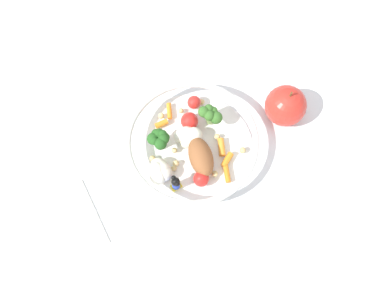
% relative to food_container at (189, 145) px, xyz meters
% --- Properties ---
extents(ground_plane, '(2.40, 2.40, 0.00)m').
position_rel_food_container_xyz_m(ground_plane, '(0.00, 0.00, -0.03)').
color(ground_plane, white).
extents(food_container, '(0.24, 0.24, 0.06)m').
position_rel_food_container_xyz_m(food_container, '(0.00, 0.00, 0.00)').
color(food_container, white).
rests_on(food_container, ground_plane).
extents(loose_apple, '(0.08, 0.08, 0.09)m').
position_rel_food_container_xyz_m(loose_apple, '(-0.18, -0.06, 0.01)').
color(loose_apple, red).
rests_on(loose_apple, ground_plane).
extents(folded_napkin, '(0.15, 0.16, 0.01)m').
position_rel_food_container_xyz_m(folded_napkin, '(0.23, 0.13, -0.02)').
color(folded_napkin, silver).
rests_on(folded_napkin, ground_plane).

